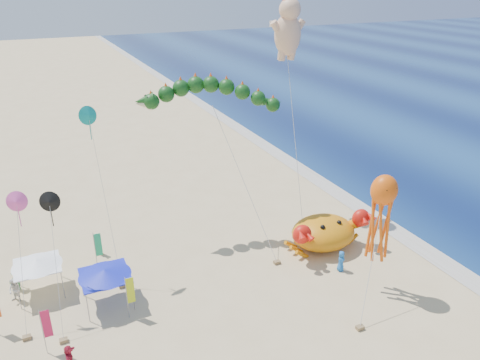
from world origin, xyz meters
name	(u,v)px	position (x,y,z in m)	size (l,w,h in m)	color
ground	(273,260)	(0.00, 0.00, 0.00)	(320.00, 320.00, 0.00)	#D1B784
foam_strip	(391,228)	(12.00, 0.00, 0.01)	(320.00, 320.00, 0.00)	silver
crab_inflatable	(324,232)	(4.70, 0.00, 1.42)	(7.34, 4.71, 3.22)	orange
dragon_kite	(210,99)	(-2.44, 6.71, 11.74)	(11.72, 9.84, 13.02)	#103C11
cherub_kite	(288,27)	(5.68, 8.77, 16.70)	(2.41, 6.26, 19.22)	#E4AF8B
octopus_kite	(381,211)	(4.74, -6.12, 6.20)	(4.72, 4.25, 8.82)	#E9570C
canopy_blue	(105,273)	(-12.89, 0.09, 2.44)	(3.51, 3.51, 2.71)	gray
canopy_white	(37,263)	(-16.98, 3.27, 2.44)	(3.36, 3.36, 2.71)	gray
feather_flags	(70,289)	(-15.23, -0.18, 2.01)	(8.52, 7.75, 3.20)	gray
beachgoers	(97,287)	(-13.46, 1.03, 0.84)	(23.54, 12.84, 1.81)	blue
small_kites	(56,187)	(-14.90, 1.98, 8.39)	(6.62, 6.96, 12.78)	black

